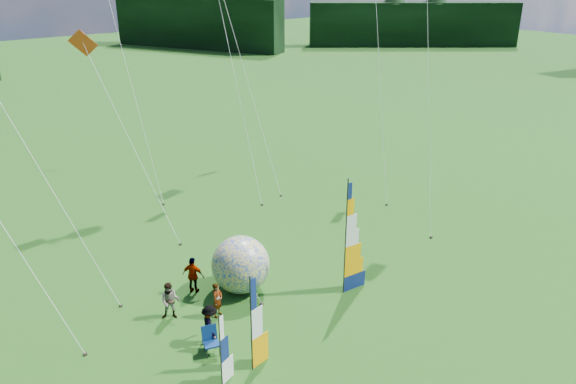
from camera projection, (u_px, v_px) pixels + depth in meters
ground at (366, 336)px, 23.50m from camera, size 220.00×220.00×0.00m
treeline_ring at (372, 252)px, 21.97m from camera, size 210.00×210.00×8.00m
feather_banner_main at (346, 240)px, 25.50m from camera, size 1.50×0.22×5.57m
side_banner_left at (251, 326)px, 20.82m from camera, size 1.10×0.26×3.97m
side_banner_far at (221, 353)px, 20.17m from camera, size 0.88×0.40×2.99m
bol_inflatable at (241, 265)px, 26.28m from camera, size 2.79×2.79×2.74m
spectator_a at (217, 300)px, 24.53m from camera, size 0.71×0.62×1.63m
spectator_b at (170, 301)px, 24.37m from camera, size 0.92×0.83×1.73m
spectator_c at (210, 325)px, 22.76m from camera, size 0.73×1.21×1.75m
spectator_d at (193, 275)px, 26.26m from camera, size 0.98×1.13×1.83m
camp_chair at (211, 342)px, 22.22m from camera, size 0.84×0.84×1.16m
kite_whale at (229, 9)px, 37.04m from camera, size 7.56×14.07×23.23m
kite_rainbow_delta at (39, 152)px, 24.42m from camera, size 8.47×11.73×13.71m
kite_parafoil at (430, 53)px, 31.64m from camera, size 9.47×10.70×19.42m
small_kite_red at (129, 129)px, 31.85m from camera, size 8.08×12.18×11.43m
small_kite_orange at (236, 74)px, 36.51m from camera, size 4.83×10.53×15.46m
small_kite_yellow at (381, 83)px, 36.35m from camera, size 8.36×9.68×14.46m
small_kite_green at (119, 35)px, 36.37m from camera, size 8.09×13.15×20.23m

